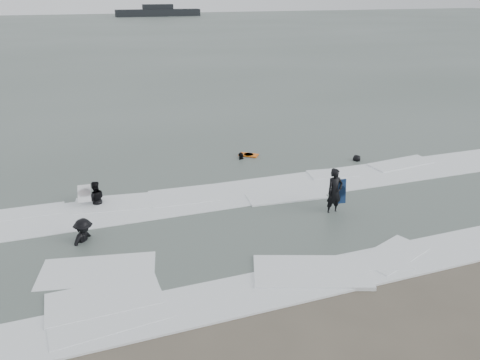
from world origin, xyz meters
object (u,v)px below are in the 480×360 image
object	(u,v)px
surfer_right_near	(241,160)
vessel_horizon	(158,12)
surfer_breaker	(85,243)
surfer_wading	(96,205)
surfer_centre	(333,213)
surfer_right_far	(357,162)

from	to	relation	value
surfer_right_near	vessel_horizon	size ratio (longest dim) A/B	0.06
surfer_breaker	vessel_horizon	distance (m)	139.04
surfer_wading	surfer_breaker	bearing A→B (deg)	78.40
surfer_centre	surfer_wading	bearing A→B (deg)	149.19
surfer_centre	surfer_right_near	size ratio (longest dim) A/B	1.20
surfer_breaker	vessel_horizon	bearing A→B (deg)	30.39
surfer_right_near	surfer_breaker	bearing A→B (deg)	6.93
surfer_wading	surfer_right_far	size ratio (longest dim) A/B	1.04
surfer_wading	vessel_horizon	distance (m)	136.01
surfer_right_near	surfer_right_far	xyz separation A→B (m)	(5.38, -2.13, 0.00)
surfer_right_far	surfer_breaker	bearing A→B (deg)	-6.00
surfer_wading	surfer_right_far	bearing A→B (deg)	-176.87
surfer_breaker	surfer_right_near	size ratio (longest dim) A/B	1.13
surfer_breaker	surfer_right_far	bearing A→B (deg)	-31.94
surfer_wading	surfer_right_near	size ratio (longest dim) A/B	1.01
surfer_wading	surfer_breaker	size ratio (longest dim) A/B	0.89
surfer_right_far	surfer_right_near	bearing A→B (deg)	-44.63
surfer_right_near	surfer_right_far	bearing A→B (deg)	126.90
surfer_centre	surfer_breaker	bearing A→B (deg)	168.00
surfer_centre	vessel_horizon	bearing A→B (deg)	75.81
surfer_wading	surfer_breaker	xyz separation A→B (m)	(-0.53, -2.99, 0.00)
surfer_wading	vessel_horizon	size ratio (longest dim) A/B	0.06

